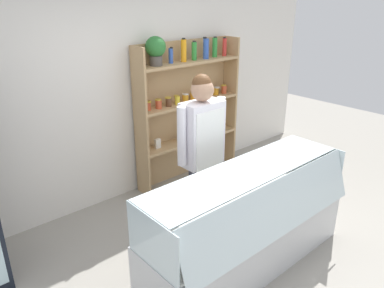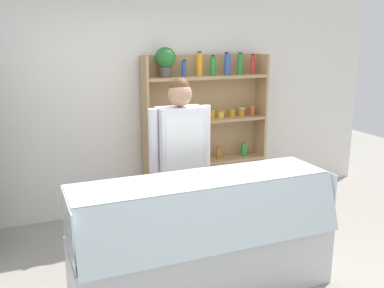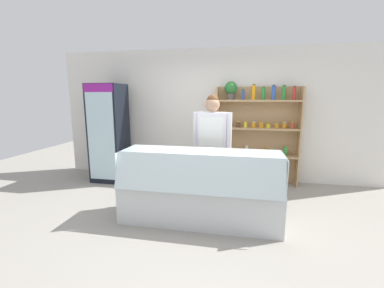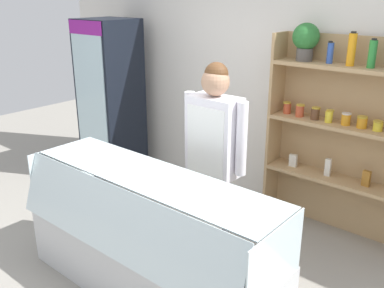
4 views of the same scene
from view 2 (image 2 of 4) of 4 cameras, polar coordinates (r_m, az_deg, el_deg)
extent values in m
plane|color=gray|center=(3.99, 1.05, -18.29)|extent=(12.00, 12.00, 0.00)
cube|color=white|center=(5.31, -7.46, 5.41)|extent=(6.80, 0.10, 2.70)
cube|color=tan|center=(5.56, 1.30, 1.86)|extent=(1.62, 0.02, 1.93)
cube|color=tan|center=(5.16, -6.17, 0.84)|extent=(0.03, 0.28, 1.93)
cube|color=tan|center=(5.80, 9.08, 2.20)|extent=(0.03, 0.28, 1.93)
cube|color=tan|center=(5.53, 1.86, -2.34)|extent=(1.56, 0.28, 0.04)
cube|color=tan|center=(5.40, 1.91, 3.17)|extent=(1.56, 0.28, 0.04)
cube|color=tan|center=(5.32, 1.95, 8.89)|extent=(1.56, 0.28, 0.04)
cylinder|color=#4C4742|center=(5.12, -3.55, 9.54)|extent=(0.15, 0.15, 0.12)
sphere|color=#286D2D|center=(5.11, -3.58, 11.40)|extent=(0.25, 0.25, 0.25)
cylinder|color=#3356B2|center=(5.22, -1.08, 10.01)|extent=(0.06, 0.06, 0.19)
cylinder|color=black|center=(5.20, -1.01, 11.11)|extent=(0.04, 0.04, 0.02)
cylinder|color=orange|center=(5.27, 1.01, 10.56)|extent=(0.07, 0.07, 0.28)
cylinder|color=black|center=(5.27, 1.01, 12.17)|extent=(0.05, 0.05, 0.02)
cylinder|color=#2D8C38|center=(5.35, 2.80, 10.35)|extent=(0.07, 0.07, 0.23)
cylinder|color=black|center=(5.34, 2.82, 11.68)|extent=(0.04, 0.04, 0.02)
cylinder|color=#3356B2|center=(5.41, 4.74, 10.53)|extent=(0.08, 0.08, 0.27)
cylinder|color=black|center=(5.42, 4.65, 12.03)|extent=(0.05, 0.05, 0.02)
cylinder|color=#2D8C38|center=(5.52, 6.41, 10.53)|extent=(0.07, 0.07, 0.26)
cylinder|color=black|center=(5.51, 6.47, 11.95)|extent=(0.05, 0.05, 0.02)
cylinder|color=red|center=(5.61, 8.11, 10.43)|extent=(0.06, 0.06, 0.24)
cylinder|color=black|center=(5.60, 8.13, 11.73)|extent=(0.04, 0.04, 0.02)
cylinder|color=#BF4C2D|center=(5.16, -4.99, 3.43)|extent=(0.07, 0.07, 0.11)
cylinder|color=gold|center=(5.14, -4.96, 4.07)|extent=(0.08, 0.08, 0.01)
cylinder|color=#BF4C2D|center=(5.19, -3.34, 3.51)|extent=(0.08, 0.08, 0.11)
cylinder|color=gold|center=(5.19, -3.39, 4.18)|extent=(0.08, 0.08, 0.01)
cylinder|color=brown|center=(5.24, -1.67, 3.63)|extent=(0.08, 0.08, 0.11)
cylinder|color=gold|center=(5.24, -1.72, 4.28)|extent=(0.08, 0.08, 0.01)
cylinder|color=yellow|center=(5.28, -0.23, 3.71)|extent=(0.07, 0.07, 0.10)
cylinder|color=gold|center=(5.29, -0.31, 4.36)|extent=(0.07, 0.07, 0.01)
cylinder|color=orange|center=(5.36, 1.22, 3.85)|extent=(0.08, 0.08, 0.10)
cylinder|color=silver|center=(5.35, 1.24, 4.45)|extent=(0.08, 0.08, 0.01)
cylinder|color=orange|center=(5.42, 2.63, 3.93)|extent=(0.09, 0.09, 0.10)
cylinder|color=gold|center=(5.41, 2.66, 4.49)|extent=(0.09, 0.09, 0.01)
cylinder|color=yellow|center=(5.49, 3.90, 3.95)|extent=(0.08, 0.08, 0.08)
cylinder|color=gold|center=(5.47, 3.96, 4.42)|extent=(0.09, 0.09, 0.01)
cylinder|color=orange|center=(5.55, 5.39, 4.03)|extent=(0.07, 0.07, 0.08)
cylinder|color=gold|center=(5.54, 5.42, 4.50)|extent=(0.07, 0.07, 0.01)
cylinder|color=orange|center=(5.63, 6.63, 4.25)|extent=(0.08, 0.08, 0.10)
cylinder|color=silver|center=(5.61, 6.73, 4.80)|extent=(0.09, 0.09, 0.01)
cylinder|color=#BF4C2D|center=(5.67, 8.03, 4.32)|extent=(0.07, 0.07, 0.11)
cylinder|color=gold|center=(5.67, 7.99, 4.95)|extent=(0.08, 0.08, 0.01)
cube|color=silver|center=(5.31, -3.60, -2.12)|extent=(0.08, 0.04, 0.13)
cube|color=silver|center=(5.43, 0.09, -1.49)|extent=(0.06, 0.04, 0.17)
cube|color=#9E6623|center=(5.58, 3.60, -1.22)|extent=(0.07, 0.05, 0.15)
cube|color=#2D8C38|center=(5.74, 6.93, -0.70)|extent=(0.07, 0.05, 0.18)
cube|color=silver|center=(3.80, 1.51, -15.25)|extent=(2.21, 0.68, 0.55)
cube|color=white|center=(3.67, 1.54, -11.22)|extent=(2.15, 0.62, 0.03)
cube|color=silver|center=(3.32, 3.85, -10.18)|extent=(2.17, 0.16, 0.47)
cube|color=silver|center=(3.55, 1.25, -4.60)|extent=(2.17, 0.52, 0.01)
cube|color=silver|center=(3.33, -16.22, -10.65)|extent=(0.01, 0.64, 0.45)
cube|color=silver|center=(4.12, 15.65, -5.76)|extent=(0.01, 0.64, 0.45)
cube|color=beige|center=(3.49, -13.43, -12.30)|extent=(0.17, 0.12, 0.05)
cube|color=white|center=(3.31, -12.83, -13.77)|extent=(0.05, 0.03, 0.02)
cube|color=beige|center=(3.53, -9.63, -11.86)|extent=(0.16, 0.14, 0.04)
cube|color=white|center=(3.34, -8.82, -13.24)|extent=(0.05, 0.03, 0.02)
cube|color=tan|center=(3.58, -5.95, -11.29)|extent=(0.17, 0.11, 0.05)
cube|color=white|center=(3.40, -4.93, -12.66)|extent=(0.05, 0.03, 0.02)
cube|color=tan|center=(3.64, -2.39, -10.66)|extent=(0.16, 0.13, 0.06)
cube|color=white|center=(3.47, -1.20, -12.05)|extent=(0.05, 0.03, 0.02)
cube|color=tan|center=(3.72, 1.02, -10.13)|extent=(0.17, 0.14, 0.06)
cube|color=white|center=(3.55, 2.36, -11.41)|extent=(0.05, 0.03, 0.02)
cube|color=beige|center=(3.81, 4.27, -9.61)|extent=(0.16, 0.13, 0.05)
cube|color=white|center=(3.64, 5.74, -10.77)|extent=(0.05, 0.03, 0.02)
cube|color=beige|center=(3.91, 7.34, -9.08)|extent=(0.16, 0.13, 0.04)
cube|color=white|center=(3.75, 8.91, -10.13)|extent=(0.05, 0.03, 0.02)
cube|color=tan|center=(4.02, 10.25, -8.50)|extent=(0.16, 0.12, 0.04)
cube|color=white|center=(3.87, 11.90, -9.50)|extent=(0.05, 0.03, 0.02)
cube|color=tan|center=(4.14, 12.98, -7.87)|extent=(0.16, 0.10, 0.06)
cube|color=white|center=(3.99, 14.68, -8.88)|extent=(0.05, 0.03, 0.02)
cylinder|color=#A35B4C|center=(3.30, -12.87, -12.88)|extent=(0.17, 0.15, 0.14)
cylinder|color=#C1706B|center=(3.34, -9.07, -12.38)|extent=(0.18, 0.15, 0.14)
cylinder|color=#C1706B|center=(3.39, -5.38, -11.81)|extent=(0.20, 0.17, 0.15)
cylinder|color=white|center=(3.80, 9.78, -8.68)|extent=(0.07, 0.07, 0.19)
cylinder|color=white|center=(3.84, 11.06, -8.33)|extent=(0.07, 0.07, 0.21)
cylinder|color=#2D2D38|center=(4.34, -2.72, -9.42)|extent=(0.13, 0.13, 0.82)
cylinder|color=#2D2D38|center=(4.40, -0.32, -9.05)|extent=(0.13, 0.13, 0.82)
cube|color=white|center=(4.13, -1.58, 0.33)|extent=(0.44, 0.24, 0.68)
cube|color=white|center=(4.12, -0.92, -4.94)|extent=(0.37, 0.01, 1.26)
cylinder|color=white|center=(4.04, -5.16, 0.45)|extent=(0.09, 0.09, 0.61)
cylinder|color=white|center=(4.23, 1.85, 1.10)|extent=(0.09, 0.09, 0.61)
sphere|color=tan|center=(4.05, -1.62, 6.65)|extent=(0.23, 0.23, 0.23)
sphere|color=brown|center=(4.05, -1.68, 7.48)|extent=(0.20, 0.20, 0.20)
camera|label=1|loc=(1.55, -69.03, 19.16)|focal=35.00mm
camera|label=3|loc=(1.97, 75.24, -8.01)|focal=24.00mm
camera|label=4|loc=(3.61, 52.09, 11.23)|focal=40.00mm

